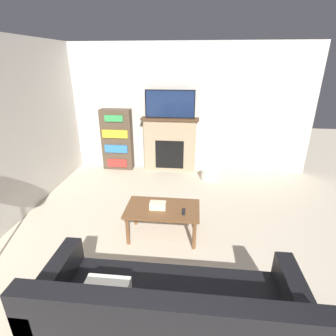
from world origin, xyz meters
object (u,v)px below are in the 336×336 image
at_px(tv, 170,104).
at_px(couch, 169,318).
at_px(fireplace, 170,144).
at_px(bookshelf, 117,140).
at_px(storage_basket, 209,174).
at_px(coffee_table, 163,212).

xyz_separation_m(tv, couch, (0.38, -3.97, -1.20)).
bearing_deg(fireplace, bookshelf, -178.90).
xyz_separation_m(couch, bookshelf, (-1.58, 3.97, 0.39)).
bearing_deg(storage_basket, bookshelf, 169.00).
relative_size(tv, couch, 0.47).
bearing_deg(tv, storage_basket, -24.69).
distance_m(fireplace, couch, 4.02).
xyz_separation_m(coffee_table, bookshelf, (-1.33, 2.44, 0.28)).
bearing_deg(coffee_table, storage_basket, 69.92).
distance_m(fireplace, tv, 0.89).
distance_m(coffee_table, bookshelf, 2.80).
relative_size(fireplace, bookshelf, 0.91).
relative_size(bookshelf, storage_basket, 3.64).
height_order(coffee_table, bookshelf, bookshelf).
xyz_separation_m(fireplace, bookshelf, (-1.19, -0.02, 0.08)).
height_order(tv, couch, tv).
bearing_deg(couch, coffee_table, 99.06).
height_order(fireplace, bookshelf, bookshelf).
bearing_deg(fireplace, tv, -90.00).
relative_size(couch, storage_basket, 5.94).
height_order(couch, storage_basket, couch).
relative_size(tv, storage_basket, 2.80).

